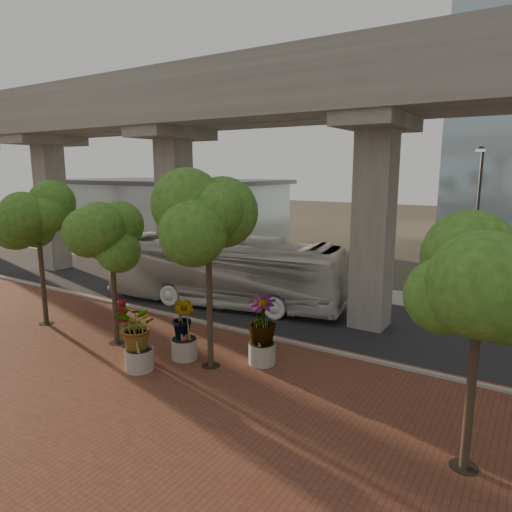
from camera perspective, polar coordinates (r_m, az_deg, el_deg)
The scene contains 18 objects.
ground at distance 23.25m, azimuth -1.99°, elevation -7.51°, with size 160.00×160.00×0.00m, color #353026.
brick_plaza at distance 17.68m, azimuth -17.21°, elevation -13.97°, with size 70.00×13.00×0.06m, color brown.
asphalt_road at distance 24.84m, azimuth 0.62°, elevation -6.24°, with size 90.00×8.00×0.04m, color black.
curb_strip at distance 21.69m, azimuth -5.00°, elevation -8.68°, with size 70.00×0.25×0.16m, color gray.
far_sidewalk at distance 29.49m, azimuth 6.26°, elevation -3.55°, with size 90.00×3.00×0.06m, color gray.
transit_viaduct at distance 23.76m, azimuth 0.66°, elevation 10.76°, with size 72.00×5.60×12.40m.
station_pavilion at distance 47.35m, azimuth -11.19°, elevation 5.63°, with size 23.00×13.00×6.30m.
transit_bus at distance 24.74m, azimuth -4.12°, elevation -1.99°, with size 3.10×13.19×3.68m, color silver.
fire_hydrant at distance 23.12m, azimuth -16.38°, elevation -6.48°, with size 0.57×0.51×1.14m.
planter_front at distance 17.20m, azimuth -14.54°, elevation -8.93°, with size 2.30×2.30×2.53m.
planter_right at distance 17.16m, azimuth 0.78°, elevation -8.32°, with size 2.49×2.49×2.66m.
planter_left at distance 17.87m, azimuth -9.03°, elevation -8.08°, with size 2.24×2.24×2.47m.
street_tree_far_west at distance 23.16m, azimuth -25.66°, elevation 4.03°, with size 3.72×3.72×6.65m.
street_tree_near_west at distance 19.46m, azimuth -17.64°, elevation 1.38°, with size 3.28×3.28×5.74m.
street_tree_near_east at distance 16.17m, azimuth -6.03°, elevation 4.34°, with size 4.17×4.17×7.36m.
street_tree_far_east at distance 11.68m, azimuth 26.17°, elevation -4.67°, with size 3.49×3.49×5.95m.
streetlamp_west at distance 32.15m, azimuth -7.75°, elevation 5.21°, with size 0.36×1.05×7.24m.
streetlamp_east at distance 25.72m, azimuth 25.85°, elevation 4.27°, with size 0.41×1.21×8.32m.
Camera 1 is at (12.48, -18.22, 7.29)m, focal length 32.00 mm.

